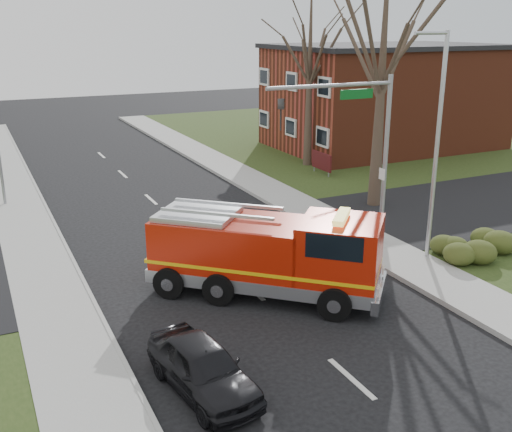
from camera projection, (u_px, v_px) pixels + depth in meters
name	position (u px, v px, depth m)	size (l,w,h in m)	color
ground	(251.00, 289.00, 20.34)	(120.00, 120.00, 0.00)	black
sidewalk_right	(397.00, 257.00, 22.88)	(2.40, 80.00, 0.15)	gray
sidewalk_left	(62.00, 325.00, 17.76)	(2.40, 80.00, 0.15)	gray
brick_building	(384.00, 96.00, 42.50)	(15.40, 10.40, 7.25)	maroon
health_center_sign	(322.00, 161.00, 35.13)	(0.12, 2.00, 1.40)	#461012
hedge_corner	(473.00, 242.00, 23.02)	(2.80, 2.00, 0.90)	#2E3C15
bare_tree_near	(383.00, 51.00, 27.13)	(6.00, 6.00, 12.00)	#3E2F25
bare_tree_far	(310.00, 61.00, 35.76)	(5.25, 5.25, 10.50)	#3E2F25
traffic_signal_mast	(359.00, 133.00, 22.33)	(5.29, 0.18, 6.80)	gray
streetlight_pole	(436.00, 142.00, 21.46)	(1.48, 0.16, 8.40)	#B7BABF
fire_engine	(268.00, 255.00, 19.60)	(7.20, 6.88, 3.00)	#AE1908
parked_car_maroon	(203.00, 367.00, 14.52)	(1.54, 3.83, 1.30)	black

